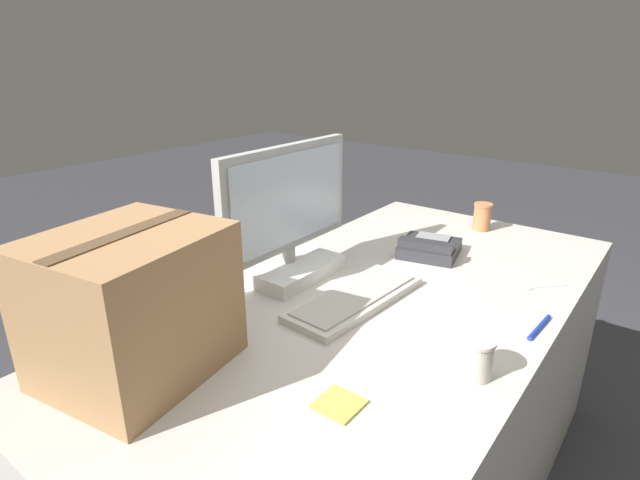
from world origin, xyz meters
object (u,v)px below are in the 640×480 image
paper_cup_left (475,357)px  cardboard_box (133,304)px  paper_cup_right (482,217)px  pen_marker (539,327)px  desk_phone (429,248)px  monitor (288,224)px  sticky_note_pad (339,404)px  keyboard (355,298)px  spoon (538,287)px

paper_cup_left → cardboard_box: 0.73m
paper_cup_right → pen_marker: bearing=-148.9°
desk_phone → cardboard_box: (-0.99, 0.21, 0.13)m
paper_cup_right → pen_marker: size_ratio=0.74×
pen_marker → paper_cup_right: bearing=-145.3°
desk_phone → cardboard_box: size_ratio=0.57×
monitor → cardboard_box: monitor is taller
paper_cup_right → sticky_note_pad: 1.21m
keyboard → paper_cup_left: (-0.13, -0.39, 0.03)m
paper_cup_left → paper_cup_right: (0.94, 0.33, 0.01)m
desk_phone → spoon: 0.38m
spoon → cardboard_box: 1.12m
keyboard → cardboard_box: (-0.54, 0.20, 0.14)m
pen_marker → sticky_note_pad: (-0.54, 0.23, -0.00)m
paper_cup_left → pen_marker: (0.29, -0.06, -0.04)m
desk_phone → spoon: size_ratio=1.99×
sticky_note_pad → desk_phone: bearing=14.1°
cardboard_box → desk_phone: bearing=-11.9°
spoon → sticky_note_pad: 0.80m
keyboard → spoon: bearing=-39.5°
sticky_note_pad → cardboard_box: bearing=111.0°
desk_phone → paper_cup_left: size_ratio=2.55×
paper_cup_right → sticky_note_pad: (-1.19, -0.16, -0.05)m
cardboard_box → pen_marker: bearing=-42.8°
keyboard → desk_phone: size_ratio=1.96×
paper_cup_left → keyboard: bearing=71.7°
desk_phone → keyboard: bearing=166.6°
monitor → pen_marker: bearing=-79.9°
keyboard → paper_cup_right: (0.81, -0.05, 0.04)m
keyboard → spoon: size_ratio=3.89×
keyboard → paper_cup_left: bearing=-104.6°
desk_phone → paper_cup_right: (0.37, -0.05, 0.03)m
spoon → sticky_note_pad: size_ratio=1.36×
desk_phone → paper_cup_left: 0.69m
monitor → desk_phone: size_ratio=2.31×
paper_cup_left → pen_marker: paper_cup_left is taller
desk_phone → sticky_note_pad: (-0.83, -0.21, -0.02)m
monitor → desk_phone: monitor is taller
paper_cup_right → sticky_note_pad: paper_cup_right is taller
monitor → paper_cup_left: size_ratio=5.89×
pen_marker → sticky_note_pad: bearing=-19.7°
paper_cup_right → keyboard: bearing=176.3°
pen_marker → spoon: bearing=-160.9°
paper_cup_left → cardboard_box: cardboard_box is taller
monitor → cardboard_box: bearing=-173.3°
monitor → paper_cup_right: bearing=-22.5°
monitor → cardboard_box: (-0.57, -0.07, -0.01)m
keyboard → pen_marker: bearing=-66.6°
monitor → keyboard: 0.31m
monitor → paper_cup_right: 0.85m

